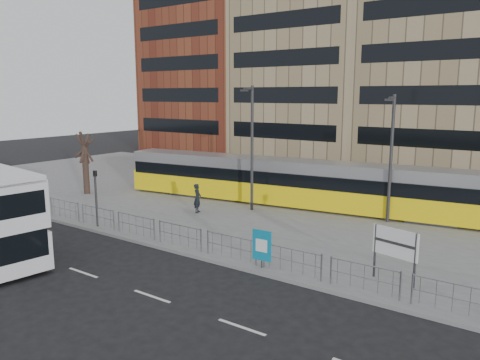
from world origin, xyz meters
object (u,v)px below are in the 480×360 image
Objects in this scene: station_sign at (395,246)px; traffic_light_west at (96,191)px; pedestrian at (197,198)px; ad_panel at (262,246)px; bare_tree at (83,130)px; lamp_post_east at (391,153)px; lamp_post_west at (252,143)px; tram at (299,183)px.

traffic_light_west is at bearing -161.25° from station_sign.
station_sign is at bearing -131.25° from pedestrian.
bare_tree is (-18.41, 5.22, 3.69)m from ad_panel.
lamp_post_east is (-2.97, 8.51, 2.45)m from station_sign.
bare_tree reaches higher than station_sign.
station_sign is 12.88m from lamp_post_west.
tram is 15.63× the size of ad_panel.
station_sign is 15.76m from traffic_light_west.
traffic_light_west is at bearing -129.89° from tram.
station_sign reaches higher than ad_panel.
lamp_post_east is at bearing -90.44° from pedestrian.
tram is 14.20× the size of pedestrian.
traffic_light_west reaches higher than ad_panel.
lamp_post_east is at bearing 13.44° from bare_tree.
tram is 3.54× the size of lamp_post_east.
station_sign is 0.69× the size of traffic_light_west.
traffic_light_west is at bearing 130.86° from pedestrian.
station_sign is 1.20× the size of pedestrian.
bare_tree reaches higher than tram.
ad_panel is 10.71m from lamp_post_east.
tram is at bearing 20.83° from bare_tree.
pedestrian is 0.23× the size of lamp_post_west.
lamp_post_east reaches higher than pedestrian.
lamp_post_west reaches higher than station_sign.
ad_panel is at bearing -148.90° from station_sign.
station_sign is 0.30× the size of lamp_post_east.
lamp_post_west is (-1.89, -2.70, 2.70)m from tram.
traffic_light_west is at bearing -121.52° from lamp_post_west.
lamp_post_west is at bearing 12.53° from bare_tree.
tram is 15.76m from bare_tree.
lamp_post_west reaches higher than bare_tree.
bare_tree is at bearing 67.65° from pedestrian.
bare_tree is at bearing -166.64° from tram.
tram is 12.78m from station_sign.
tram is 3.31× the size of lamp_post_west.
bare_tree is (-10.22, -0.36, 3.75)m from pedestrian.
traffic_light_west reaches higher than pedestrian.
bare_tree is (-20.40, -4.88, 0.71)m from lamp_post_east.
lamp_post_east reaches higher than ad_panel.
bare_tree is (-12.54, -2.79, 0.45)m from lamp_post_west.
tram is 11.82× the size of station_sign.
pedestrian is 0.25× the size of lamp_post_east.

